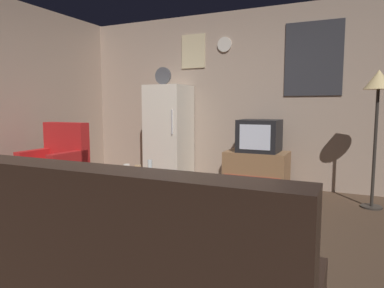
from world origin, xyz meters
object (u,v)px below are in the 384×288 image
Objects in this scene: crt_tv at (259,136)px; couch at (139,281)px; wine_glass at (150,166)px; mug_ceramic_tan at (138,169)px; book_stack at (311,196)px; coffee_table at (142,193)px; tv_stand at (257,171)px; remote_control at (151,172)px; fridge at (169,133)px; mug_ceramic_white at (127,168)px; standing_lamp at (378,90)px; armchair at (56,170)px.

couch is (0.22, -3.29, -0.46)m from crt_tv.
wine_glass is 1.67× the size of mug_ceramic_tan.
mug_ceramic_tan is 0.42× the size of book_stack.
coffee_table is 2.18m from couch.
tv_stand is 0.79m from book_stack.
mug_ceramic_tan is 2.25m from couch.
fridge is at bearing 125.07° from remote_control.
book_stack is at bearing -5.51° from fridge.
wine_glass reaches higher than mug_ceramic_white.
wine_glass is 0.07m from remote_control.
wine_glass is at bearing -69.20° from fridge.
couch reaches higher than mug_ceramic_white.
mug_ceramic_white is (-1.16, -1.43, 0.19)m from tv_stand.
fridge is at bearing 116.50° from couch.
book_stack is at bearing 38.33° from coffee_table.
fridge is at bearing 177.08° from crt_tv.
standing_lamp is at bearing 26.46° from mug_ceramic_tan.
crt_tv is 1.03m from book_stack.
mug_ceramic_white is 0.42× the size of book_stack.
couch is (1.26, -1.87, -0.16)m from mug_ceramic_tan.
remote_control is (-0.89, -1.36, -0.34)m from crt_tv.
mug_ceramic_white is at bearing 171.39° from coffee_table.
crt_tv is 0.56× the size of armchair.
standing_lamp reaches higher than wine_glass.
remote_control is 0.09× the size of couch.
fridge reaches higher than coffee_table.
fridge reaches higher than book_stack.
coffee_table is 0.31m from wine_glass.
couch is at bearing -86.18° from crt_tv.
mug_ceramic_tan reaches higher than remote_control.
fridge is 3.28× the size of crt_tv.
crt_tv is (1.46, -0.07, 0.02)m from fridge.
standing_lamp reaches higher than mug_ceramic_tan.
mug_ceramic_tan is at bearing -74.29° from fridge.
armchair reaches higher than mug_ceramic_white.
mug_ceramic_tan is (-0.13, -0.05, -0.03)m from wine_glass.
book_stack is (0.71, -0.13, -0.74)m from crt_tv.
tv_stand is (1.43, -0.07, -0.48)m from fridge.
couch is at bearing -98.84° from book_stack.
mug_ceramic_white is at bearing -154.14° from remote_control.
fridge is 3.78m from couch.
mug_ceramic_tan is 1.37m from armchair.
book_stack is (1.62, 1.24, -0.46)m from wine_glass.
couch reaches higher than remote_control.
fridge reaches higher than crt_tv.
armchair is (-3.79, -1.12, -1.02)m from standing_lamp.
standing_lamp reaches higher than armchair.
mug_ceramic_white is at bearing -4.30° from armchair.
couch is at bearing -36.74° from armchair.
remote_control is 0.16× the size of armchair.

